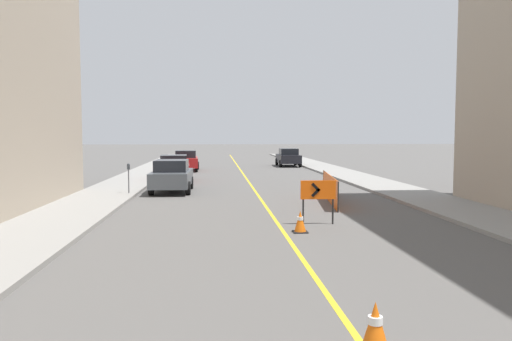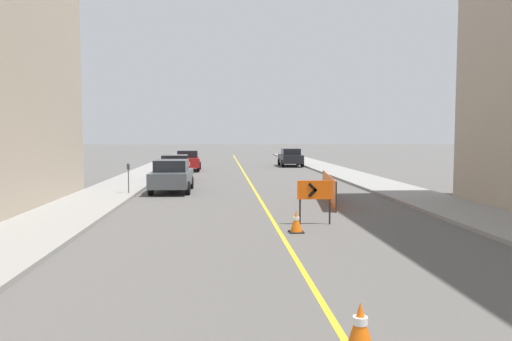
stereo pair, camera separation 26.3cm
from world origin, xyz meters
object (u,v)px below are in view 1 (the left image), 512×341
at_px(traffic_cone_second, 375,327).
at_px(parked_car_opposite_side, 288,157).
at_px(arrow_barricade_primary, 318,192).
at_px(parked_car_curb_near, 172,176).
at_px(parking_meter_near_curb, 129,172).
at_px(parked_car_curb_mid, 174,168).
at_px(traffic_cone_third, 300,222).
at_px(parked_car_curb_far, 186,161).

relative_size(traffic_cone_second, parked_car_opposite_side, 0.16).
height_order(arrow_barricade_primary, parked_car_curb_near, parked_car_curb_near).
bearing_deg(parking_meter_near_curb, parked_car_curb_mid, 78.57).
bearing_deg(arrow_barricade_primary, parking_meter_near_curb, 132.59).
height_order(arrow_barricade_primary, parked_car_opposite_side, parked_car_opposite_side).
distance_m(arrow_barricade_primary, parked_car_opposite_side, 28.81).
relative_size(traffic_cone_third, parking_meter_near_curb, 0.46).
bearing_deg(parked_car_curb_near, traffic_cone_second, -76.26).
height_order(parked_car_curb_far, parked_car_opposite_side, same).
bearing_deg(parked_car_opposite_side, traffic_cone_third, -97.08).
height_order(arrow_barricade_primary, parking_meter_near_curb, parking_meter_near_curb).
bearing_deg(traffic_cone_third, parked_car_curb_near, 113.47).
distance_m(traffic_cone_second, arrow_barricade_primary, 9.31).
xyz_separation_m(arrow_barricade_primary, parked_car_curb_near, (-5.36, 9.30, -0.22)).
distance_m(parked_car_curb_near, parked_car_curb_far, 14.45).
bearing_deg(arrow_barricade_primary, parked_car_curb_far, 103.20).
distance_m(traffic_cone_second, parked_car_curb_near, 19.00).
bearing_deg(traffic_cone_second, parked_car_curb_near, 102.79).
xyz_separation_m(parked_car_curb_near, parking_meter_near_curb, (-1.84, -1.44, 0.30)).
height_order(traffic_cone_third, parked_car_curb_mid, parked_car_curb_mid).
bearing_deg(traffic_cone_second, traffic_cone_third, 87.28).
height_order(parked_car_curb_near, parked_car_opposite_side, same).
distance_m(traffic_cone_third, parked_car_curb_near, 11.51).
relative_size(traffic_cone_second, parked_car_curb_near, 0.16).
relative_size(arrow_barricade_primary, parking_meter_near_curb, 1.01).
bearing_deg(parked_car_curb_mid, traffic_cone_second, -82.76).
bearing_deg(parked_car_curb_far, arrow_barricade_primary, -79.91).
xyz_separation_m(traffic_cone_second, parked_car_opposite_side, (4.39, 37.85, 0.47)).
bearing_deg(parking_meter_near_curb, arrow_barricade_primary, -47.50).
relative_size(parked_car_curb_mid, parked_car_opposite_side, 1.02).
relative_size(arrow_barricade_primary, parked_car_curb_far, 0.32).
height_order(traffic_cone_second, parked_car_curb_near, parked_car_curb_near).
bearing_deg(parked_car_curb_near, parked_car_curb_far, 91.64).
xyz_separation_m(traffic_cone_third, parked_car_curb_far, (-4.76, 25.00, 0.49)).
distance_m(arrow_barricade_primary, parked_car_curb_near, 10.74).
distance_m(traffic_cone_second, traffic_cone_third, 7.98).
distance_m(parked_car_curb_mid, parking_meter_near_curb, 7.46).
bearing_deg(parked_car_curb_far, traffic_cone_second, -85.46).
height_order(parked_car_curb_mid, parking_meter_near_curb, parked_car_curb_mid).
xyz_separation_m(traffic_cone_third, parked_car_curb_near, (-4.58, 10.55, 0.49)).
height_order(traffic_cone_third, arrow_barricade_primary, arrow_barricade_primary).
bearing_deg(parked_car_curb_mid, parked_car_opposite_side, 52.97).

